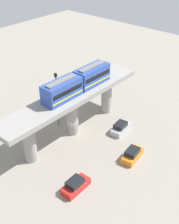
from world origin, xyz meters
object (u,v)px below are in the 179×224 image
parked_car_orange (133,155)px  train (78,82)px  parked_car_silver (121,128)px  signal_post (57,98)px  parked_car_red (76,185)px

parked_car_orange → train: bearing=-8.9°
train → parked_car_silver: 11.02m
parked_car_silver → train: bearing=29.0°
parked_car_orange → signal_post: signal_post is taller
parked_car_silver → parked_car_orange: size_ratio=0.99×
parked_car_orange → signal_post: bearing=-2.7°
parked_car_orange → parked_car_red: size_ratio=1.03×
parked_car_silver → parked_car_red: same height
parked_car_silver → signal_post: 11.98m
parked_car_silver → parked_car_orange: same height
parked_car_silver → parked_car_red: (-3.26, 14.77, 0.00)m
signal_post → parked_car_red: bearing=144.3°
parked_car_red → signal_post: 16.30m
train → parked_car_red: train is taller
parked_car_silver → signal_post: size_ratio=0.43×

